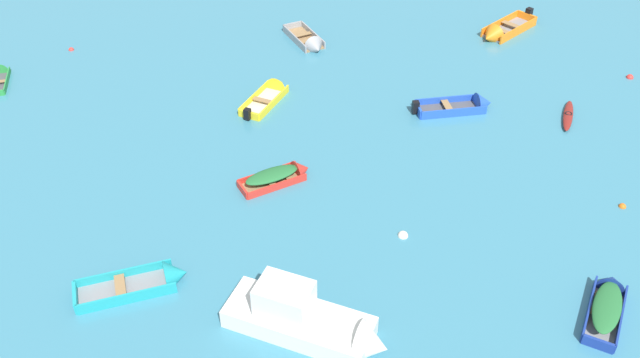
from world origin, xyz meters
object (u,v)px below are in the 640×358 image
at_px(rowboat_grey_far_left, 310,44).
at_px(mooring_buoy_between_boats_right, 403,236).
at_px(rowboat_red_center, 283,175).
at_px(rowboat_turquoise_distant_center, 154,280).
at_px(mooring_buoy_far_field, 630,78).
at_px(kayak_maroon_outer_right, 568,115).
at_px(rowboat_yellow_near_right, 272,92).
at_px(rowboat_green_near_left, 0,75).
at_px(rowboat_orange_foreground_center, 500,32).
at_px(rowboat_blue_outer_left, 467,105).
at_px(mooring_buoy_near_foreground, 71,50).
at_px(rowboat_deep_blue_cluster_inner, 608,301).
at_px(motor_launch_white_midfield_right, 310,321).
at_px(mooring_buoy_trailing, 622,207).

height_order(rowboat_grey_far_left, mooring_buoy_between_boats_right, rowboat_grey_far_left).
height_order(rowboat_red_center, rowboat_turquoise_distant_center, rowboat_turquoise_distant_center).
xyz_separation_m(mooring_buoy_far_field, mooring_buoy_between_boats_right, (-17.11, -9.07, 0.00)).
height_order(kayak_maroon_outer_right, rowboat_yellow_near_right, rowboat_yellow_near_right).
xyz_separation_m(rowboat_yellow_near_right, rowboat_turquoise_distant_center, (-7.20, -12.52, 0.03)).
xyz_separation_m(rowboat_green_near_left, rowboat_yellow_near_right, (14.58, -5.99, 0.05)).
bearing_deg(rowboat_green_near_left, mooring_buoy_far_field, -15.06).
xyz_separation_m(rowboat_yellow_near_right, rowboat_orange_foreground_center, (15.35, 3.39, 0.06)).
relative_size(rowboat_blue_outer_left, mooring_buoy_near_foreground, 13.42).
xyz_separation_m(rowboat_orange_foreground_center, rowboat_blue_outer_left, (-5.66, -7.40, -0.04)).
relative_size(kayak_maroon_outer_right, rowboat_blue_outer_left, 0.64).
xyz_separation_m(rowboat_green_near_left, rowboat_red_center, (13.56, -13.42, 0.14)).
relative_size(kayak_maroon_outer_right, rowboat_turquoise_distant_center, 0.65).
distance_m(rowboat_grey_far_left, mooring_buoy_near_foreground, 14.59).
bearing_deg(rowboat_green_near_left, rowboat_grey_far_left, -2.99).
distance_m(rowboat_deep_blue_cluster_inner, rowboat_red_center, 14.46).
bearing_deg(rowboat_yellow_near_right, motor_launch_white_midfield_right, -97.01).
bearing_deg(mooring_buoy_far_field, rowboat_red_center, -169.04).
height_order(mooring_buoy_near_foreground, mooring_buoy_far_field, mooring_buoy_far_field).
distance_m(mooring_buoy_far_field, mooring_buoy_between_boats_right, 19.37).
distance_m(rowboat_turquoise_distant_center, mooring_buoy_trailing, 20.11).
height_order(rowboat_green_near_left, rowboat_blue_outer_left, rowboat_blue_outer_left).
bearing_deg(rowboat_red_center, rowboat_yellow_near_right, 82.12).
height_order(rowboat_deep_blue_cluster_inner, motor_launch_white_midfield_right, motor_launch_white_midfield_right).
xyz_separation_m(rowboat_deep_blue_cluster_inner, mooring_buoy_trailing, (4.02, 4.83, -0.33)).
bearing_deg(rowboat_orange_foreground_center, kayak_maroon_outer_right, -95.52).
height_order(kayak_maroon_outer_right, rowboat_orange_foreground_center, rowboat_orange_foreground_center).
bearing_deg(rowboat_blue_outer_left, rowboat_grey_far_left, 124.56).
bearing_deg(rowboat_green_near_left, rowboat_yellow_near_right, -22.32).
distance_m(rowboat_grey_far_left, mooring_buoy_trailing, 20.49).
bearing_deg(mooring_buoy_near_foreground, kayak_maroon_outer_right, -29.97).
bearing_deg(mooring_buoy_far_field, motor_launch_white_midfield_right, -149.59).
distance_m(kayak_maroon_outer_right, mooring_buoy_near_foreground, 29.06).
xyz_separation_m(kayak_maroon_outer_right, mooring_buoy_far_field, (5.66, 2.81, -0.14)).
relative_size(motor_launch_white_midfield_right, rowboat_turquoise_distant_center, 1.35).
relative_size(rowboat_green_near_left, rowboat_orange_foreground_center, 0.66).
bearing_deg(mooring_buoy_far_field, rowboat_orange_foreground_center, 125.13).
bearing_deg(rowboat_yellow_near_right, kayak_maroon_outer_right, -23.09).
bearing_deg(motor_launch_white_midfield_right, rowboat_yellow_near_right, 82.99).
bearing_deg(mooring_buoy_between_boats_right, rowboat_grey_far_left, 88.45).
height_order(rowboat_orange_foreground_center, mooring_buoy_trailing, rowboat_orange_foreground_center).
relative_size(motor_launch_white_midfield_right, mooring_buoy_far_field, 14.33).
height_order(rowboat_yellow_near_right, rowboat_blue_outer_left, rowboat_blue_outer_left).
bearing_deg(mooring_buoy_far_field, rowboat_deep_blue_cluster_inner, -127.46).
bearing_deg(rowboat_red_center, mooring_buoy_between_boats_right, -51.19).
bearing_deg(rowboat_red_center, kayak_maroon_outer_right, 4.75).
bearing_deg(motor_launch_white_midfield_right, rowboat_red_center, 83.72).
bearing_deg(rowboat_yellow_near_right, rowboat_turquoise_distant_center, -119.88).
relative_size(rowboat_blue_outer_left, mooring_buoy_trailing, 13.51).
height_order(kayak_maroon_outer_right, rowboat_turquoise_distant_center, rowboat_turquoise_distant_center).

